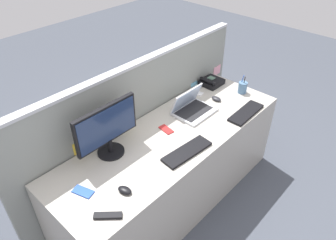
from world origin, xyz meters
TOP-DOWN VIEW (x-y plane):
  - ground_plane at (0.00, 0.00)m, footprint 10.00×10.00m
  - desk at (0.00, 0.00)m, footprint 2.12×0.72m
  - cubicle_divider at (0.00, 0.40)m, footprint 2.42×0.07m
  - desktop_monitor at (-0.46, 0.20)m, footprint 0.52×0.20m
  - laptop at (0.36, 0.10)m, footprint 0.35×0.27m
  - desk_phone at (0.85, 0.25)m, footprint 0.21×0.19m
  - keyboard_main at (0.65, -0.27)m, footprint 0.40×0.14m
  - keyboard_spare at (-0.09, -0.22)m, footprint 0.42×0.17m
  - computer_mouse_right_hand at (0.65, 0.04)m, footprint 0.07×0.10m
  - computer_mouse_left_hand at (-0.65, -0.17)m, footprint 0.08×0.11m
  - pen_cup at (0.93, -0.05)m, footprint 0.08×0.08m
  - cell_phone_blue_case at (-0.83, 0.03)m, footprint 0.11×0.15m
  - cell_phone_white_slab at (0.63, 0.26)m, footprint 0.09×0.14m
  - cell_phone_red_case at (0.01, 0.08)m, footprint 0.08×0.13m
  - tv_remote at (-0.84, -0.24)m, footprint 0.15×0.15m

SIDE VIEW (x-z plane):
  - ground_plane at x=0.00m, z-range 0.00..0.00m
  - desk at x=0.00m, z-range 0.00..0.75m
  - cubicle_divider at x=0.00m, z-range 0.00..1.25m
  - cell_phone_blue_case at x=-0.83m, z-range 0.75..0.76m
  - cell_phone_white_slab at x=0.63m, z-range 0.75..0.76m
  - cell_phone_red_case at x=0.01m, z-range 0.75..0.76m
  - tv_remote at x=-0.84m, z-range 0.75..0.77m
  - keyboard_main at x=0.65m, z-range 0.75..0.77m
  - keyboard_spare at x=-0.09m, z-range 0.75..0.77m
  - computer_mouse_right_hand at x=0.65m, z-range 0.75..0.78m
  - computer_mouse_left_hand at x=-0.65m, z-range 0.75..0.78m
  - desk_phone at x=0.85m, z-range 0.74..0.82m
  - laptop at x=0.36m, z-range 0.69..0.90m
  - pen_cup at x=0.93m, z-range 0.71..0.90m
  - desktop_monitor at x=-0.46m, z-range 0.77..1.17m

